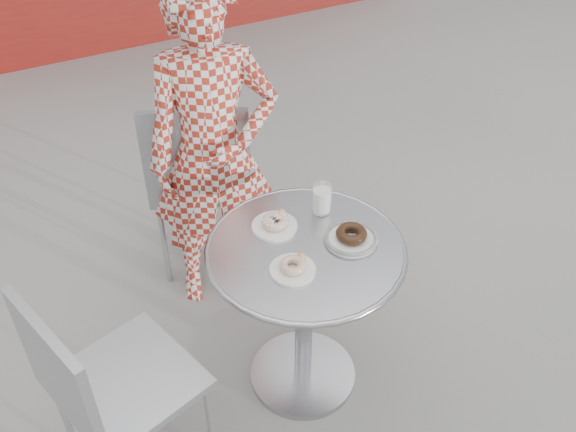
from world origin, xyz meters
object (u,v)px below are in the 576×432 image
seated_person (214,155)px  plate_checker (351,237)px  bistro_table (305,284)px  chair_left (133,415)px  plate_far (275,223)px  milk_cup (322,200)px  plate_near (293,267)px  chair_far (206,209)px

seated_person → plate_checker: size_ratio=7.80×
bistro_table → chair_left: 0.77m
plate_far → milk_cup: bearing=0.1°
plate_far → milk_cup: size_ratio=1.43×
seated_person → plate_near: (-0.02, -0.74, -0.01)m
chair_far → plate_near: (-0.04, -0.98, 0.46)m
plate_checker → milk_cup: milk_cup is taller
seated_person → plate_far: (0.03, -0.51, -0.01)m
chair_left → plate_far: bearing=-89.6°
bistro_table → seated_person: bearing=96.3°
plate_far → seated_person: bearing=93.3°
milk_cup → seated_person: bearing=114.1°
plate_checker → chair_far: bearing=103.0°
plate_checker → plate_near: bearing=-171.2°
bistro_table → milk_cup: (0.15, 0.15, 0.23)m
plate_far → bistro_table: bearing=-74.1°
bistro_table → plate_near: (-0.09, -0.08, 0.20)m
chair_left → milk_cup: chair_left is taller
chair_left → plate_near: bearing=-109.2°
chair_far → chair_left: (-0.67, -0.95, -0.02)m
chair_left → plate_checker: chair_left is taller
bistro_table → plate_checker: 0.26m
chair_far → bistro_table: bearing=117.2°
bistro_table → plate_checker: size_ratio=3.77×
plate_checker → bistro_table: bearing=166.3°
plate_checker → milk_cup: 0.20m
bistro_table → chair_far: chair_far is taller
plate_checker → milk_cup: bearing=93.0°
seated_person → plate_far: 0.51m
plate_near → milk_cup: milk_cup is taller
chair_far → seated_person: seated_person is taller
seated_person → plate_far: seated_person is taller
bistro_table → chair_far: size_ratio=0.77×
plate_far → chair_left: bearing=-163.2°
bistro_table → plate_checker: plate_checker is taller
bistro_table → plate_checker: bearing=-13.7°
seated_person → milk_cup: bearing=-51.4°
plate_near → milk_cup: (0.25, 0.23, 0.04)m
plate_near → bistro_table: bearing=40.6°
plate_checker → seated_person: bearing=108.7°
seated_person → plate_near: bearing=-77.0°
chair_far → seated_person: (-0.02, -0.24, 0.47)m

